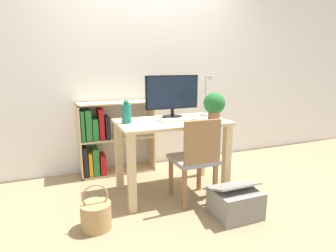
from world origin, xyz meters
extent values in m
plane|color=#997F5B|center=(0.00, 0.00, 0.00)|extent=(10.00, 10.00, 0.00)
cube|color=white|center=(0.00, 0.93, 1.30)|extent=(8.00, 0.05, 2.60)
cube|color=#D8BC8C|center=(0.00, 0.00, 0.75)|extent=(1.10, 0.65, 0.03)
cube|color=#D8BC8C|center=(-0.50, -0.27, 0.37)|extent=(0.07, 0.07, 0.73)
cube|color=#D8BC8C|center=(0.50, -0.27, 0.37)|extent=(0.07, 0.07, 0.73)
cube|color=#D8BC8C|center=(-0.50, 0.27, 0.37)|extent=(0.07, 0.07, 0.73)
cube|color=#D8BC8C|center=(0.50, 0.27, 0.37)|extent=(0.07, 0.07, 0.73)
cylinder|color=black|center=(0.07, 0.15, 0.77)|extent=(0.22, 0.22, 0.02)
cylinder|color=black|center=(0.07, 0.15, 0.82)|extent=(0.04, 0.04, 0.09)
cube|color=black|center=(0.07, 0.16, 1.03)|extent=(0.59, 0.02, 0.35)
cube|color=#192338|center=(0.07, 0.15, 1.03)|extent=(0.57, 0.03, 0.33)
cube|color=silver|center=(0.05, -0.01, 0.77)|extent=(0.37, 0.15, 0.02)
cylinder|color=#1E7266|center=(-0.45, 0.05, 0.85)|extent=(0.09, 0.09, 0.18)
sphere|color=#1E7266|center=(-0.45, 0.05, 0.96)|extent=(0.05, 0.05, 0.05)
cylinder|color=#B7B7BC|center=(0.45, 0.13, 0.77)|extent=(0.10, 0.10, 0.02)
cylinder|color=#B7B7BC|center=(0.45, 0.13, 0.99)|extent=(0.02, 0.02, 0.41)
cylinder|color=#B7B7BC|center=(0.45, 0.08, 1.19)|extent=(0.01, 0.10, 0.01)
cone|color=#B7B7BC|center=(0.45, 0.03, 1.17)|extent=(0.08, 0.08, 0.06)
cylinder|color=#9E6647|center=(0.39, -0.16, 0.81)|extent=(0.12, 0.12, 0.09)
sphere|color=#23662D|center=(0.39, -0.16, 0.94)|extent=(0.22, 0.22, 0.22)
cube|color=gray|center=(0.12, -0.25, 0.42)|extent=(0.40, 0.40, 0.04)
cube|color=olive|center=(0.12, -0.44, 0.64)|extent=(0.36, 0.03, 0.40)
cube|color=olive|center=(-0.04, -0.41, 0.20)|extent=(0.04, 0.04, 0.40)
cube|color=olive|center=(0.28, -0.41, 0.20)|extent=(0.04, 0.04, 0.40)
cube|color=olive|center=(-0.04, -0.09, 0.20)|extent=(0.04, 0.04, 0.40)
cube|color=olive|center=(0.28, -0.09, 0.20)|extent=(0.04, 0.04, 0.40)
cube|color=#D8BC8C|center=(-0.85, 0.75, 0.44)|extent=(0.02, 0.28, 0.88)
cube|color=#D8BC8C|center=(0.02, 0.75, 0.44)|extent=(0.02, 0.28, 0.88)
cube|color=#D8BC8C|center=(-0.41, 0.75, 0.01)|extent=(0.90, 0.28, 0.02)
cube|color=#D8BC8C|center=(-0.41, 0.75, 0.87)|extent=(0.90, 0.28, 0.02)
cube|color=#D8BC8C|center=(-0.41, 0.75, 0.44)|extent=(0.86, 0.28, 0.02)
cube|color=black|center=(-0.81, 0.75, 0.20)|extent=(0.05, 0.24, 0.36)
cube|color=orange|center=(-0.75, 0.75, 0.16)|extent=(0.04, 0.24, 0.28)
cube|color=#2D7F38|center=(-0.69, 0.75, 0.18)|extent=(0.07, 0.24, 0.32)
cube|color=red|center=(-0.61, 0.75, 0.13)|extent=(0.07, 0.24, 0.23)
cube|color=#2D7F38|center=(-0.81, 0.75, 0.63)|extent=(0.04, 0.24, 0.35)
cube|color=#2D7F38|center=(-0.75, 0.75, 0.63)|extent=(0.07, 0.24, 0.36)
cube|color=#2D7F38|center=(-0.68, 0.75, 0.58)|extent=(0.06, 0.24, 0.26)
cube|color=red|center=(-0.60, 0.75, 0.63)|extent=(0.06, 0.24, 0.36)
cube|color=black|center=(-0.53, 0.75, 0.58)|extent=(0.05, 0.24, 0.27)
cylinder|color=tan|center=(-0.84, -0.42, 0.11)|extent=(0.25, 0.25, 0.22)
torus|color=tan|center=(-0.84, -0.42, 0.28)|extent=(0.21, 0.02, 0.21)
cube|color=gray|center=(0.33, -0.68, 0.12)|extent=(0.40, 0.34, 0.24)
cube|color=gray|center=(0.33, -0.61, 0.25)|extent=(0.40, 0.34, 0.14)
camera|label=1|loc=(-1.07, -2.57, 1.32)|focal=30.00mm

